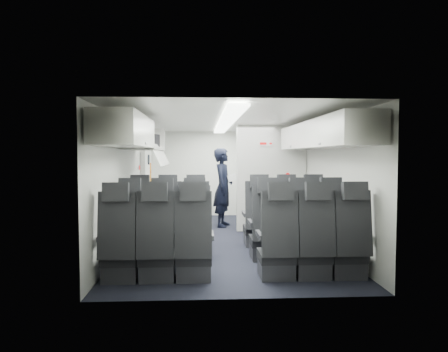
{
  "coord_description": "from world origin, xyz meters",
  "views": [
    {
      "loc": [
        -0.41,
        -7.2,
        1.55
      ],
      "look_at": [
        0.0,
        0.4,
        1.15
      ],
      "focal_mm": 32.0,
      "sensor_mm": 36.0,
      "label": 1
    }
  ],
  "objects": [
    {
      "name": "papers",
      "position": [
        0.22,
        1.36,
        1.06
      ],
      "size": [
        0.19,
        0.1,
        0.14
      ],
      "primitive_type": "cube",
      "rotation": [
        0.0,
        0.0,
        0.41
      ],
      "color": "white",
      "rests_on": "flight_attendant"
    },
    {
      "name": "carry_on_bag",
      "position": [
        -1.39,
        0.03,
        1.81
      ],
      "size": [
        0.42,
        0.34,
        0.22
      ],
      "primitive_type": "cube",
      "rotation": [
        0.0,
        0.0,
        -0.24
      ],
      "color": "black",
      "rests_on": "overhead_bin_left_front_open"
    },
    {
      "name": "overhead_bin_left_rear",
      "position": [
        -1.4,
        -2.0,
        1.86
      ],
      "size": [
        0.53,
        1.8,
        0.4
      ],
      "color": "silver",
      "rests_on": "cabin_shell"
    },
    {
      "name": "overhead_bin_right_rear",
      "position": [
        1.4,
        -2.0,
        1.86
      ],
      "size": [
        0.53,
        1.8,
        0.4
      ],
      "color": "silver",
      "rests_on": "cabin_shell"
    },
    {
      "name": "seat_row_mid",
      "position": [
        -0.0,
        -1.43,
        0.4
      ],
      "size": [
        3.33,
        0.56,
        1.24
      ],
      "color": "black",
      "rests_on": "cabin_shell"
    },
    {
      "name": "cabin_shell",
      "position": [
        0.0,
        0.0,
        1.12
      ],
      "size": [
        3.41,
        6.01,
        2.16
      ],
      "color": "black",
      "rests_on": "ground"
    },
    {
      "name": "galley_unit",
      "position": [
        0.95,
        2.72,
        0.95
      ],
      "size": [
        0.85,
        0.52,
        1.9
      ],
      "color": "#939399",
      "rests_on": "cabin_shell"
    },
    {
      "name": "boarding_door",
      "position": [
        -1.64,
        1.55,
        0.95
      ],
      "size": [
        0.12,
        1.27,
        1.86
      ],
      "color": "silver",
      "rests_on": "cabin_shell"
    },
    {
      "name": "seat_row_front",
      "position": [
        -0.0,
        -0.53,
        0.4
      ],
      "size": [
        3.33,
        0.56,
        1.24
      ],
      "color": "black",
      "rests_on": "cabin_shell"
    },
    {
      "name": "flight_attendant",
      "position": [
        0.03,
        1.41,
        0.85
      ],
      "size": [
        0.53,
        0.69,
        1.7
      ],
      "primitive_type": "imported",
      "rotation": [
        0.0,
        0.0,
        1.35
      ],
      "color": "black",
      "rests_on": "ground"
    },
    {
      "name": "seat_row_rear",
      "position": [
        -0.0,
        -2.33,
        0.4
      ],
      "size": [
        3.33,
        0.56,
        1.24
      ],
      "color": "black",
      "rests_on": "cabin_shell"
    },
    {
      "name": "bulkhead_partition",
      "position": [
        0.98,
        0.8,
        1.08
      ],
      "size": [
        1.4,
        0.15,
        2.13
      ],
      "color": "silver",
      "rests_on": "cabin_shell"
    },
    {
      "name": "overhead_bin_right_front",
      "position": [
        1.4,
        -0.25,
        1.86
      ],
      "size": [
        0.53,
        1.7,
        0.4
      ],
      "color": "silver",
      "rests_on": "cabin_shell"
    },
    {
      "name": "overhead_bin_left_front_open",
      "position": [
        -1.44,
        -0.25,
        1.74
      ],
      "size": [
        0.64,
        1.7,
        0.72
      ],
      "color": "#9E9E93",
      "rests_on": "cabin_shell"
    }
  ]
}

